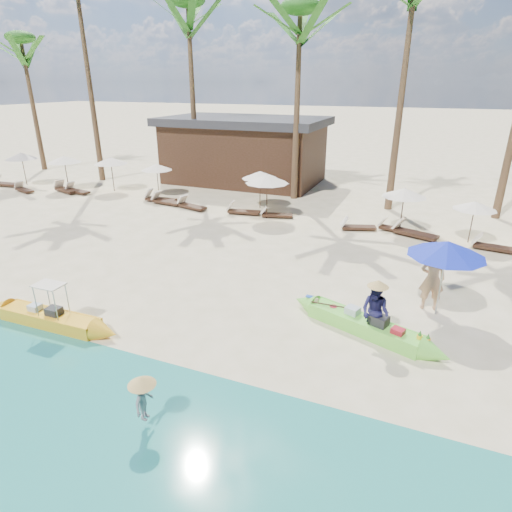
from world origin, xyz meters
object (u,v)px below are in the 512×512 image
at_px(green_canoe, 364,325).
at_px(yellow_canoe, 50,318).
at_px(tourist, 432,279).
at_px(blue_umbrella, 447,249).

distance_m(green_canoe, yellow_canoe, 8.89).
bearing_deg(yellow_canoe, green_canoe, 18.81).
bearing_deg(tourist, blue_umbrella, 118.06).
height_order(green_canoe, yellow_canoe, yellow_canoe).
xyz_separation_m(yellow_canoe, blue_umbrella, (10.20, 4.86, 1.90)).
bearing_deg(yellow_canoe, tourist, 26.16).
distance_m(green_canoe, tourist, 2.77).
relative_size(tourist, blue_umbrella, 0.85).
distance_m(green_canoe, blue_umbrella, 3.21).
distance_m(tourist, blue_umbrella, 1.17).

